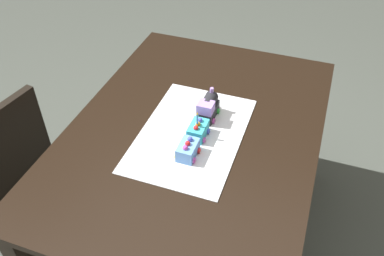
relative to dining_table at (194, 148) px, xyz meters
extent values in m
plane|color=#474C44|center=(0.00, 0.00, -0.63)|extent=(8.00, 8.00, 0.00)
cube|color=black|center=(0.00, 0.00, 0.09)|extent=(1.40, 1.00, 0.03)
cube|color=black|center=(-0.64, -0.44, -0.28)|extent=(0.07, 0.07, 0.71)
cube|color=black|center=(-0.64, 0.44, -0.28)|extent=(0.07, 0.07, 0.71)
cube|color=black|center=(0.30, -0.72, 0.03)|extent=(0.40, 0.10, 0.40)
cube|color=black|center=(0.08, -1.04, -0.42)|extent=(0.04, 0.04, 0.42)
cube|color=black|center=(0.13, -0.71, -0.42)|extent=(0.04, 0.04, 0.42)
cube|color=black|center=(0.46, -0.76, -0.42)|extent=(0.04, 0.04, 0.42)
cube|color=silver|center=(0.04, 0.00, 0.11)|extent=(0.60, 0.40, 0.00)
cube|color=#232328|center=(-0.09, 0.03, 0.14)|extent=(0.12, 0.06, 0.05)
cylinder|color=#232328|center=(-0.11, 0.03, 0.18)|extent=(0.08, 0.05, 0.05)
cube|color=#AD84E0|center=(-0.06, 0.03, 0.18)|extent=(0.06, 0.06, 0.04)
cylinder|color=#AD84E0|center=(-0.14, 0.03, 0.21)|extent=(0.02, 0.02, 0.03)
sphere|color=#F4EFCC|center=(-0.16, 0.03, 0.14)|extent=(0.02, 0.02, 0.02)
cylinder|color=orange|center=(-0.13, -0.01, 0.12)|extent=(0.02, 0.01, 0.02)
cylinder|color=orange|center=(-0.06, -0.01, 0.12)|extent=(0.02, 0.01, 0.02)
cylinder|color=green|center=(-0.13, 0.06, 0.12)|extent=(0.02, 0.01, 0.02)
cylinder|color=#D84CB2|center=(-0.06, 0.06, 0.12)|extent=(0.02, 0.01, 0.02)
cube|color=#38B7C6|center=(0.04, 0.03, 0.14)|extent=(0.10, 0.06, 0.06)
cylinder|color=#4C59D8|center=(0.01, -0.01, 0.12)|extent=(0.02, 0.01, 0.02)
cylinder|color=#4C59D8|center=(0.07, -0.01, 0.12)|extent=(0.02, 0.01, 0.02)
cylinder|color=#4C59D8|center=(0.01, 0.06, 0.12)|extent=(0.02, 0.01, 0.02)
cylinder|color=#D84CB2|center=(0.07, 0.06, 0.12)|extent=(0.02, 0.01, 0.02)
sphere|color=#4C59D8|center=(0.01, 0.03, 0.17)|extent=(0.02, 0.02, 0.02)
sphere|color=red|center=(0.06, 0.03, 0.17)|extent=(0.02, 0.02, 0.02)
sphere|color=orange|center=(0.04, 0.03, 0.17)|extent=(0.02, 0.02, 0.02)
cube|color=#669EEA|center=(0.16, 0.03, 0.14)|extent=(0.10, 0.06, 0.06)
cylinder|color=orange|center=(0.13, -0.01, 0.12)|extent=(0.02, 0.01, 0.02)
cylinder|color=yellow|center=(0.18, -0.01, 0.12)|extent=(0.02, 0.01, 0.02)
cylinder|color=red|center=(0.13, 0.06, 0.12)|extent=(0.02, 0.01, 0.02)
cylinder|color=#D84CB2|center=(0.18, 0.06, 0.12)|extent=(0.02, 0.01, 0.02)
sphere|color=red|center=(0.16, 0.03, 0.17)|extent=(0.02, 0.02, 0.02)
sphere|color=#4C59D8|center=(0.13, 0.03, 0.17)|extent=(0.02, 0.02, 0.02)
sphere|color=#D84CB2|center=(0.18, 0.03, 0.17)|extent=(0.02, 0.02, 0.02)
cylinder|color=#4CA5E5|center=(0.05, 0.03, 0.21)|extent=(0.01, 0.01, 0.05)
cone|color=yellow|center=(0.05, 0.03, 0.24)|extent=(0.01, 0.01, 0.01)
camera|label=1|loc=(1.19, 0.41, 1.21)|focal=38.26mm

